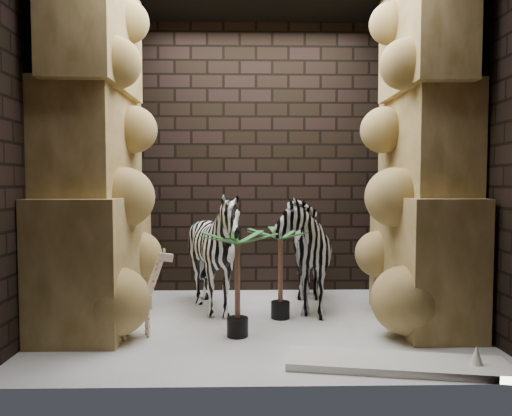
{
  "coord_description": "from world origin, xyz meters",
  "views": [
    {
      "loc": [
        -0.11,
        -3.94,
        1.21
      ],
      "look_at": [
        -0.02,
        0.15,
        1.0
      ],
      "focal_mm": 32.3,
      "sensor_mm": 36.0,
      "label": 1
    }
  ],
  "objects_px": {
    "zebra_left": "(215,259)",
    "surfboard": "(396,364)",
    "giraffe_toy": "(135,293)",
    "palm_front": "(280,273)",
    "palm_back": "(237,284)",
    "zebra_right": "(300,242)"
  },
  "relations": [
    {
      "from": "zebra_left",
      "to": "surfboard",
      "type": "xyz_separation_m",
      "value": [
        1.28,
        -1.28,
        -0.49
      ]
    },
    {
      "from": "giraffe_toy",
      "to": "palm_front",
      "type": "xyz_separation_m",
      "value": [
        1.18,
        0.51,
        0.06
      ]
    },
    {
      "from": "zebra_left",
      "to": "palm_front",
      "type": "height_order",
      "value": "zebra_left"
    },
    {
      "from": "palm_front",
      "to": "palm_back",
      "type": "distance_m",
      "value": 0.62
    },
    {
      "from": "zebra_left",
      "to": "palm_back",
      "type": "xyz_separation_m",
      "value": [
        0.22,
        -0.64,
        -0.09
      ]
    },
    {
      "from": "zebra_right",
      "to": "giraffe_toy",
      "type": "bearing_deg",
      "value": -148.36
    },
    {
      "from": "zebra_left",
      "to": "zebra_right",
      "type": "bearing_deg",
      "value": 36.03
    },
    {
      "from": "zebra_left",
      "to": "palm_front",
      "type": "relative_size",
      "value": 1.36
    },
    {
      "from": "palm_back",
      "to": "surfboard",
      "type": "relative_size",
      "value": 0.59
    },
    {
      "from": "palm_front",
      "to": "palm_back",
      "type": "height_order",
      "value": "palm_back"
    },
    {
      "from": "surfboard",
      "to": "palm_back",
      "type": "bearing_deg",
      "value": 158.3
    },
    {
      "from": "zebra_left",
      "to": "palm_front",
      "type": "bearing_deg",
      "value": 8.58
    },
    {
      "from": "giraffe_toy",
      "to": "surfboard",
      "type": "distance_m",
      "value": 1.99
    },
    {
      "from": "zebra_left",
      "to": "giraffe_toy",
      "type": "distance_m",
      "value": 0.89
    },
    {
      "from": "palm_front",
      "to": "zebra_right",
      "type": "bearing_deg",
      "value": 58.04
    },
    {
      "from": "zebra_right",
      "to": "palm_front",
      "type": "relative_size",
      "value": 1.57
    },
    {
      "from": "zebra_right",
      "to": "palm_front",
      "type": "bearing_deg",
      "value": -121.68
    },
    {
      "from": "palm_back",
      "to": "palm_front",
      "type": "bearing_deg",
      "value": 52.19
    },
    {
      "from": "zebra_left",
      "to": "giraffe_toy",
      "type": "relative_size",
      "value": 1.58
    },
    {
      "from": "zebra_right",
      "to": "palm_back",
      "type": "bearing_deg",
      "value": -125.21
    },
    {
      "from": "palm_front",
      "to": "surfboard",
      "type": "xyz_separation_m",
      "value": [
        0.68,
        -1.13,
        -0.39
      ]
    },
    {
      "from": "giraffe_toy",
      "to": "surfboard",
      "type": "height_order",
      "value": "giraffe_toy"
    }
  ]
}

